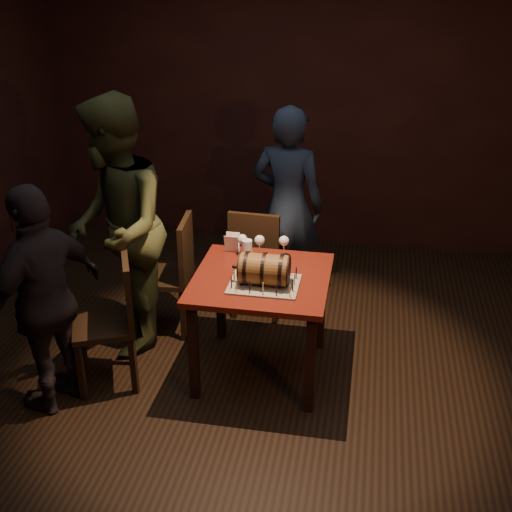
{
  "coord_description": "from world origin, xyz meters",
  "views": [
    {
      "loc": [
        0.68,
        -3.59,
        2.7
      ],
      "look_at": [
        0.01,
        0.05,
        0.95
      ],
      "focal_mm": 45.0,
      "sensor_mm": 36.0,
      "label": 1
    }
  ],
  "objects_px": {
    "barrel_cake": "(264,269)",
    "wine_glass_mid": "(260,241)",
    "wine_glass_left": "(242,240)",
    "wine_glass_right": "(284,242)",
    "chair_back": "(257,257)",
    "pub_table": "(261,291)",
    "chair_left_rear": "(174,269)",
    "person_back": "(288,206)",
    "pint_of_ale": "(247,251)",
    "chair_left_front": "(115,315)",
    "person_left_rear": "(116,229)",
    "person_left_front": "(46,300)"
  },
  "relations": [
    {
      "from": "chair_left_rear",
      "to": "person_left_front",
      "type": "xyz_separation_m",
      "value": [
        -0.5,
        -1.02,
        0.23
      ]
    },
    {
      "from": "wine_glass_mid",
      "to": "person_left_rear",
      "type": "xyz_separation_m",
      "value": [
        -1.01,
        -0.13,
        0.07
      ]
    },
    {
      "from": "chair_left_rear",
      "to": "person_back",
      "type": "height_order",
      "value": "person_back"
    },
    {
      "from": "chair_left_rear",
      "to": "person_back",
      "type": "xyz_separation_m",
      "value": [
        0.77,
        0.7,
        0.31
      ]
    },
    {
      "from": "wine_glass_mid",
      "to": "person_back",
      "type": "distance_m",
      "value": 0.83
    },
    {
      "from": "barrel_cake",
      "to": "wine_glass_mid",
      "type": "distance_m",
      "value": 0.44
    },
    {
      "from": "wine_glass_right",
      "to": "pub_table",
      "type": "bearing_deg",
      "value": -106.9
    },
    {
      "from": "chair_left_front",
      "to": "person_left_rear",
      "type": "distance_m",
      "value": 0.64
    },
    {
      "from": "barrel_cake",
      "to": "chair_left_rear",
      "type": "distance_m",
      "value": 1.03
    },
    {
      "from": "pint_of_ale",
      "to": "pub_table",
      "type": "bearing_deg",
      "value": -58.41
    },
    {
      "from": "pub_table",
      "to": "chair_left_front",
      "type": "height_order",
      "value": "chair_left_front"
    },
    {
      "from": "barrel_cake",
      "to": "person_left_rear",
      "type": "relative_size",
      "value": 0.2
    },
    {
      "from": "wine_glass_left",
      "to": "chair_back",
      "type": "height_order",
      "value": "chair_back"
    },
    {
      "from": "person_left_rear",
      "to": "person_left_front",
      "type": "height_order",
      "value": "person_left_rear"
    },
    {
      "from": "pint_of_ale",
      "to": "person_left_rear",
      "type": "distance_m",
      "value": 0.94
    },
    {
      "from": "wine_glass_right",
      "to": "pint_of_ale",
      "type": "distance_m",
      "value": 0.27
    },
    {
      "from": "wine_glass_right",
      "to": "person_back",
      "type": "distance_m",
      "value": 0.81
    },
    {
      "from": "wine_glass_mid",
      "to": "wine_glass_right",
      "type": "relative_size",
      "value": 1.0
    },
    {
      "from": "chair_left_rear",
      "to": "person_back",
      "type": "relative_size",
      "value": 0.56
    },
    {
      "from": "pub_table",
      "to": "wine_glass_right",
      "type": "distance_m",
      "value": 0.41
    },
    {
      "from": "pint_of_ale",
      "to": "chair_back",
      "type": "relative_size",
      "value": 0.16
    },
    {
      "from": "person_left_rear",
      "to": "chair_back",
      "type": "bearing_deg",
      "value": 101.61
    },
    {
      "from": "wine_glass_mid",
      "to": "chair_back",
      "type": "height_order",
      "value": "chair_back"
    },
    {
      "from": "chair_left_front",
      "to": "person_back",
      "type": "xyz_separation_m",
      "value": [
        0.95,
        1.43,
        0.31
      ]
    },
    {
      "from": "chair_left_front",
      "to": "barrel_cake",
      "type": "bearing_deg",
      "value": 10.16
    },
    {
      "from": "person_left_rear",
      "to": "wine_glass_mid",
      "type": "bearing_deg",
      "value": 76.48
    },
    {
      "from": "wine_glass_right",
      "to": "person_back",
      "type": "relative_size",
      "value": 0.1
    },
    {
      "from": "pint_of_ale",
      "to": "person_back",
      "type": "relative_size",
      "value": 0.09
    },
    {
      "from": "pint_of_ale",
      "to": "chair_left_rear",
      "type": "distance_m",
      "value": 0.71
    },
    {
      "from": "wine_glass_right",
      "to": "pint_of_ale",
      "type": "height_order",
      "value": "wine_glass_right"
    },
    {
      "from": "wine_glass_right",
      "to": "person_back",
      "type": "height_order",
      "value": "person_back"
    },
    {
      "from": "wine_glass_right",
      "to": "pint_of_ale",
      "type": "bearing_deg",
      "value": -158.69
    },
    {
      "from": "wine_glass_mid",
      "to": "person_back",
      "type": "relative_size",
      "value": 0.1
    },
    {
      "from": "pub_table",
      "to": "barrel_cake",
      "type": "distance_m",
      "value": 0.25
    },
    {
      "from": "wine_glass_left",
      "to": "person_left_rear",
      "type": "distance_m",
      "value": 0.9
    },
    {
      "from": "wine_glass_left",
      "to": "person_back",
      "type": "distance_m",
      "value": 0.86
    },
    {
      "from": "chair_left_rear",
      "to": "person_back",
      "type": "distance_m",
      "value": 1.08
    },
    {
      "from": "wine_glass_right",
      "to": "chair_left_rear",
      "type": "xyz_separation_m",
      "value": [
        -0.86,
        0.11,
        -0.35
      ]
    },
    {
      "from": "chair_left_rear",
      "to": "wine_glass_mid",
      "type": "bearing_deg",
      "value": -10.72
    },
    {
      "from": "person_back",
      "to": "chair_back",
      "type": "bearing_deg",
      "value": 73.7
    },
    {
      "from": "person_back",
      "to": "person_left_rear",
      "type": "distance_m",
      "value": 1.46
    },
    {
      "from": "chair_left_front",
      "to": "person_back",
      "type": "relative_size",
      "value": 0.56
    },
    {
      "from": "barrel_cake",
      "to": "wine_glass_left",
      "type": "xyz_separation_m",
      "value": [
        -0.23,
        0.42,
        0.0
      ]
    },
    {
      "from": "pint_of_ale",
      "to": "chair_left_rear",
      "type": "height_order",
      "value": "chair_left_rear"
    },
    {
      "from": "pint_of_ale",
      "to": "chair_left_front",
      "type": "bearing_deg",
      "value": -146.58
    },
    {
      "from": "chair_left_rear",
      "to": "person_left_rear",
      "type": "bearing_deg",
      "value": -140.82
    },
    {
      "from": "person_left_front",
      "to": "wine_glass_right",
      "type": "bearing_deg",
      "value": 143.76
    },
    {
      "from": "chair_back",
      "to": "chair_left_rear",
      "type": "height_order",
      "value": "same"
    },
    {
      "from": "wine_glass_left",
      "to": "wine_glass_right",
      "type": "bearing_deg",
      "value": 5.36
    },
    {
      "from": "pint_of_ale",
      "to": "chair_left_front",
      "type": "distance_m",
      "value": 1.0
    }
  ]
}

